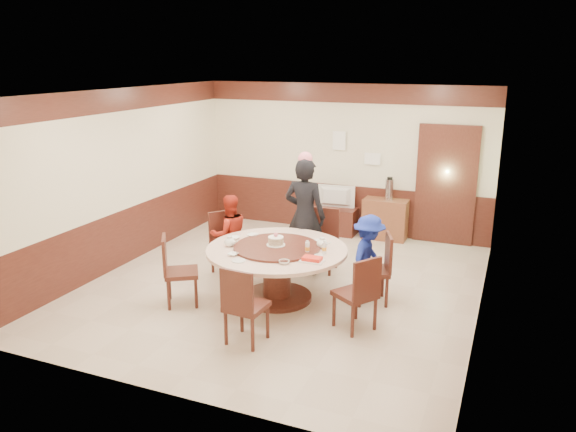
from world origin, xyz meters
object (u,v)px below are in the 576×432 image
at_px(tv_stand, 334,220).
at_px(person_blue, 368,258).
at_px(person_standing, 305,216).
at_px(birthday_cake, 276,241).
at_px(thermos, 389,190).
at_px(television, 335,197).
at_px(person_red, 230,234).
at_px(banquet_table, 277,263).
at_px(side_cabinet, 385,219).
at_px(shrimp_platter, 312,259).

bearing_deg(tv_stand, person_blue, -63.56).
bearing_deg(person_standing, birthday_cake, 91.83).
xyz_separation_m(person_standing, thermos, (0.84, 2.12, 0.03)).
bearing_deg(thermos, television, -178.32).
relative_size(person_red, tv_stand, 1.47).
xyz_separation_m(banquet_table, person_blue, (1.16, 0.48, 0.07)).
bearing_deg(person_blue, side_cabinet, 11.53).
relative_size(person_blue, shrimp_platter, 4.04).
relative_size(person_blue, birthday_cake, 4.69).
distance_m(person_standing, side_cabinet, 2.33).
relative_size(banquet_table, tv_stand, 2.27).
distance_m(banquet_table, side_cabinet, 3.34).
distance_m(person_standing, person_blue, 1.38).
xyz_separation_m(person_standing, side_cabinet, (0.79, 2.12, -0.53)).
bearing_deg(banquet_table, side_cabinet, 76.62).
height_order(tv_stand, television, television).
bearing_deg(banquet_table, person_standing, 90.89).
relative_size(person_standing, thermos, 4.77).
height_order(banquet_table, person_blue, person_blue).
height_order(shrimp_platter, tv_stand, shrimp_platter).
bearing_deg(tv_stand, shrimp_platter, -76.84).
height_order(person_blue, thermos, person_blue).
relative_size(birthday_cake, side_cabinet, 0.32).
relative_size(person_blue, television, 1.64).
bearing_deg(banquet_table, thermos, 75.79).
bearing_deg(person_blue, person_red, 89.16).
xyz_separation_m(person_blue, side_cabinet, (-0.39, 2.77, -0.23)).
height_order(person_blue, birthday_cake, person_blue).
relative_size(banquet_table, thermos, 5.08).
bearing_deg(banquet_table, television, 93.58).
distance_m(person_blue, television, 3.06).
xyz_separation_m(person_red, tv_stand, (0.88, 2.57, -0.37)).
bearing_deg(birthday_cake, tv_stand, 93.14).
bearing_deg(television, person_blue, 111.85).
bearing_deg(person_red, side_cabinet, -169.99).
height_order(banquet_table, television, television).
distance_m(banquet_table, thermos, 3.37).
xyz_separation_m(person_red, television, (0.88, 2.57, 0.09)).
bearing_deg(person_red, person_blue, 131.11).
height_order(shrimp_platter, side_cabinet, shrimp_platter).
relative_size(person_standing, shrimp_platter, 6.05).
distance_m(banquet_table, television, 3.23).
height_order(person_standing, television, person_standing).
relative_size(person_standing, person_blue, 1.50).
relative_size(shrimp_platter, thermos, 0.79).
relative_size(birthday_cake, television, 0.35).
height_order(birthday_cake, tv_stand, birthday_cake).
bearing_deg(banquet_table, birthday_cake, 134.12).
height_order(shrimp_platter, thermos, thermos).
xyz_separation_m(banquet_table, television, (-0.20, 3.22, 0.18)).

